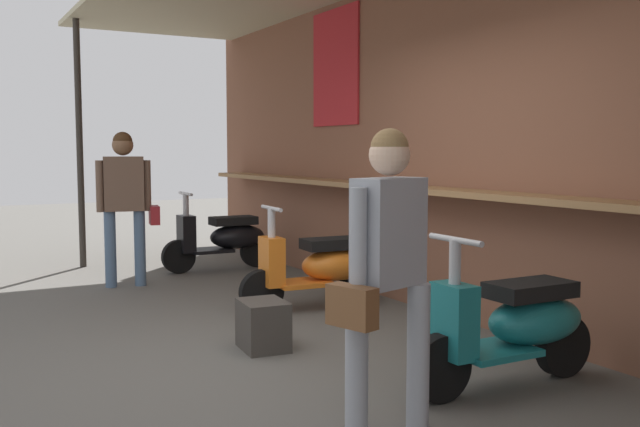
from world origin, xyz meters
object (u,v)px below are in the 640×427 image
merchandise_crate (263,325)px  shopper_browsing (387,253)px  scooter_teal (515,325)px  scooter_orange (321,267)px  shopper_with_handbag (125,193)px  scooter_black (224,238)px

merchandise_crate → shopper_browsing: bearing=-2.9°
scooter_teal → merchandise_crate: (-1.51, -1.03, -0.21)m
scooter_orange → shopper_with_handbag: shopper_with_handbag is taller
scooter_orange → merchandise_crate: 1.44m
scooter_black → scooter_orange: (2.44, -0.00, 0.00)m
scooter_black → shopper_browsing: bearing=78.7°
shopper_with_handbag → shopper_browsing: bearing=-167.0°
scooter_teal → shopper_with_handbag: size_ratio=0.84×
scooter_black → merchandise_crate: scooter_black is taller
scooter_black → shopper_with_handbag: shopper_with_handbag is taller
scooter_orange → shopper_browsing: (2.72, -1.12, 0.56)m
shopper_with_handbag → merchandise_crate: bearing=-163.9°
scooter_black → merchandise_crate: (3.42, -1.03, -0.21)m
scooter_teal → scooter_orange: bearing=-89.2°
scooter_teal → shopper_browsing: 1.27m
shopper_browsing → merchandise_crate: 1.90m
shopper_with_handbag → scooter_orange: bearing=-135.3°
scooter_orange → shopper_browsing: bearing=72.1°
shopper_with_handbag → scooter_teal: bearing=-152.9°
scooter_black → scooter_orange: 2.44m
scooter_teal → merchandise_crate: bearing=-54.8°
scooter_orange → scooter_teal: size_ratio=1.00×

